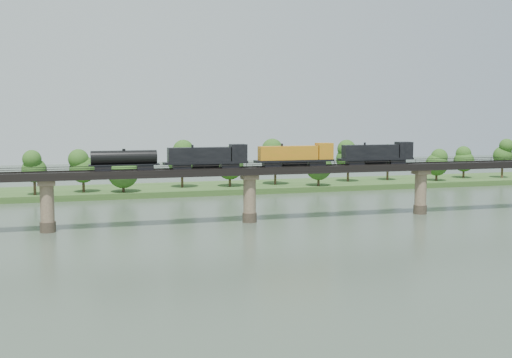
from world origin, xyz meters
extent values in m
plane|color=#344234|center=(0.00, 0.00, 0.00)|extent=(400.00, 400.00, 0.00)
cube|color=#2D4E1F|center=(0.00, 85.00, 0.80)|extent=(300.00, 24.00, 1.60)
cylinder|color=#473A2D|center=(-40.00, 30.00, 1.00)|extent=(3.00, 3.00, 2.00)
cylinder|color=#8A735A|center=(-40.00, 30.00, 5.50)|extent=(2.60, 2.60, 9.00)
cube|color=#8A735A|center=(-40.00, 30.00, 9.50)|extent=(3.20, 3.20, 1.00)
cylinder|color=#473A2D|center=(0.00, 30.00, 1.00)|extent=(3.00, 3.00, 2.00)
cylinder|color=#8A735A|center=(0.00, 30.00, 5.50)|extent=(2.60, 2.60, 9.00)
cube|color=#8A735A|center=(0.00, 30.00, 9.50)|extent=(3.20, 3.20, 1.00)
cylinder|color=#473A2D|center=(40.00, 30.00, 1.00)|extent=(3.00, 3.00, 2.00)
cylinder|color=#8A735A|center=(40.00, 30.00, 5.50)|extent=(2.60, 2.60, 9.00)
cube|color=#8A735A|center=(40.00, 30.00, 9.50)|extent=(3.20, 3.20, 1.00)
cube|color=black|center=(0.00, 30.00, 10.75)|extent=(220.00, 5.00, 1.50)
cube|color=black|center=(0.00, 29.25, 11.58)|extent=(220.00, 0.12, 0.16)
cube|color=black|center=(0.00, 30.75, 11.58)|extent=(220.00, 0.12, 0.16)
cube|color=black|center=(0.00, 27.60, 12.20)|extent=(220.00, 0.10, 0.10)
cube|color=black|center=(0.00, 32.40, 12.20)|extent=(220.00, 0.10, 0.10)
cube|color=black|center=(0.00, 27.60, 11.85)|extent=(0.08, 0.08, 0.70)
cube|color=black|center=(0.00, 32.40, 11.85)|extent=(0.08, 0.08, 0.70)
cylinder|color=#382619|center=(-44.43, 76.31, 3.35)|extent=(0.70, 0.70, 3.51)
sphere|color=#204A15|center=(-44.43, 76.31, 8.03)|extent=(6.31, 6.31, 6.31)
sphere|color=#204A15|center=(-44.43, 76.31, 10.96)|extent=(4.73, 4.73, 4.73)
cylinder|color=#382619|center=(-32.24, 78.84, 3.27)|extent=(0.70, 0.70, 3.34)
sphere|color=#204A15|center=(-32.24, 78.84, 7.73)|extent=(7.18, 7.18, 7.18)
sphere|color=#204A15|center=(-32.24, 78.84, 10.52)|extent=(5.39, 5.39, 5.39)
cylinder|color=#382619|center=(-22.01, 76.15, 3.01)|extent=(0.70, 0.70, 2.83)
sphere|color=#204A15|center=(-22.01, 76.15, 6.78)|extent=(8.26, 8.26, 8.26)
sphere|color=#204A15|center=(-22.01, 76.15, 9.14)|extent=(6.19, 6.19, 6.19)
cylinder|color=#382619|center=(-5.04, 82.68, 3.58)|extent=(0.70, 0.70, 3.96)
sphere|color=#204A15|center=(-5.04, 82.68, 8.87)|extent=(8.07, 8.07, 8.07)
sphere|color=#204A15|center=(-5.04, 82.68, 12.17)|extent=(6.05, 6.05, 6.05)
cylinder|color=#382619|center=(8.52, 81.14, 3.23)|extent=(0.70, 0.70, 3.27)
sphere|color=#204A15|center=(8.52, 81.14, 7.59)|extent=(8.03, 8.03, 8.03)
sphere|color=#204A15|center=(8.52, 81.14, 10.31)|extent=(6.02, 6.02, 6.02)
cylinder|color=#382619|center=(22.65, 82.31, 3.56)|extent=(0.70, 0.70, 3.92)
sphere|color=#204A15|center=(22.65, 82.31, 8.79)|extent=(8.29, 8.29, 8.29)
sphere|color=#204A15|center=(22.65, 82.31, 12.05)|extent=(6.21, 6.21, 6.21)
cylinder|color=#382619|center=(33.59, 75.35, 3.11)|extent=(0.70, 0.70, 3.02)
sphere|color=#204A15|center=(33.59, 75.35, 7.15)|extent=(7.74, 7.74, 7.74)
sphere|color=#204A15|center=(33.59, 75.35, 9.67)|extent=(5.80, 5.80, 5.80)
cylinder|color=#382619|center=(46.81, 84.03, 3.50)|extent=(0.70, 0.70, 3.80)
sphere|color=#204A15|center=(46.81, 84.03, 8.56)|extent=(7.47, 7.47, 7.47)
sphere|color=#204A15|center=(46.81, 84.03, 11.73)|extent=(5.60, 5.60, 5.60)
cylinder|color=#382619|center=(60.48, 84.26, 3.29)|extent=(0.70, 0.70, 3.38)
sphere|color=#204A15|center=(60.48, 84.26, 7.80)|extent=(6.23, 6.23, 6.23)
sphere|color=#204A15|center=(60.48, 84.26, 10.62)|extent=(4.67, 4.67, 4.67)
cylinder|color=#382619|center=(74.35, 78.39, 2.99)|extent=(0.70, 0.70, 2.77)
sphere|color=#204A15|center=(74.35, 78.39, 6.68)|extent=(7.04, 7.04, 7.04)
sphere|color=#204A15|center=(74.35, 78.39, 8.99)|extent=(5.28, 5.28, 5.28)
cylinder|color=#382619|center=(87.62, 83.57, 3.07)|extent=(0.70, 0.70, 2.94)
sphere|color=#204A15|center=(87.62, 83.57, 7.00)|extent=(6.73, 6.73, 6.73)
sphere|color=#204A15|center=(87.62, 83.57, 9.45)|extent=(5.05, 5.05, 5.05)
cylinder|color=#382619|center=(99.73, 80.10, 3.57)|extent=(0.70, 0.70, 3.94)
sphere|color=#204A15|center=(99.73, 80.10, 8.83)|extent=(6.17, 6.17, 6.17)
sphere|color=#204A15|center=(99.73, 80.10, 12.11)|extent=(4.62, 4.62, 4.62)
cube|color=black|center=(33.70, 30.00, 12.00)|extent=(3.61, 2.17, 0.99)
cube|color=black|center=(23.76, 30.00, 12.00)|extent=(3.61, 2.17, 0.99)
cube|color=black|center=(28.73, 30.00, 12.63)|extent=(17.16, 2.71, 0.45)
cube|color=black|center=(27.38, 30.00, 14.30)|extent=(12.64, 2.44, 2.89)
cube|color=black|center=(35.50, 30.00, 14.57)|extent=(3.25, 2.71, 3.43)
cylinder|color=black|center=(28.73, 30.00, 12.13)|extent=(5.42, 1.26, 1.26)
cube|color=black|center=(14.73, 30.00, 12.00)|extent=(3.61, 2.17, 0.99)
cube|color=black|center=(4.80, 30.00, 12.00)|extent=(3.61, 2.17, 0.99)
cube|color=black|center=(9.77, 30.00, 12.63)|extent=(17.16, 2.71, 0.45)
cube|color=#C06C17|center=(8.41, 30.00, 14.30)|extent=(12.64, 2.44, 2.89)
cube|color=#C06C17|center=(16.54, 30.00, 14.57)|extent=(3.25, 2.71, 3.43)
cylinder|color=black|center=(9.77, 30.00, 12.13)|extent=(5.42, 1.26, 1.26)
cube|color=black|center=(-4.23, 30.00, 12.00)|extent=(3.61, 2.17, 0.99)
cube|color=black|center=(-14.16, 30.00, 12.00)|extent=(3.61, 2.17, 0.99)
cube|color=black|center=(-9.20, 30.00, 12.63)|extent=(17.16, 2.71, 0.45)
cube|color=black|center=(-10.55, 30.00, 14.30)|extent=(12.64, 2.44, 2.89)
cube|color=black|center=(-2.42, 30.00, 14.57)|extent=(3.25, 2.71, 3.43)
cylinder|color=black|center=(-9.20, 30.00, 12.13)|extent=(5.42, 1.26, 1.26)
cube|color=black|center=(-21.39, 30.00, 12.00)|extent=(3.16, 1.99, 0.99)
cube|color=black|center=(-29.52, 30.00, 12.00)|extent=(3.16, 1.99, 0.99)
cube|color=black|center=(-25.45, 30.00, 12.58)|extent=(13.55, 2.17, 0.27)
cylinder|color=black|center=(-25.45, 30.00, 14.03)|extent=(12.64, 2.71, 2.71)
cylinder|color=black|center=(-25.45, 30.00, 15.47)|extent=(0.63, 0.63, 0.45)
camera|label=1|loc=(-35.79, -96.88, 22.60)|focal=45.00mm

